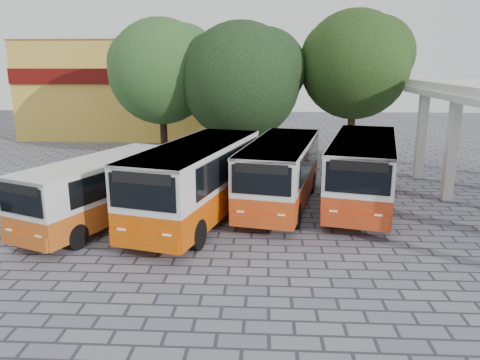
# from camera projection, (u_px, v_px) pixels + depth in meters

# --- Properties ---
(ground) EXTENTS (90.00, 90.00, 0.00)m
(ground) POSITION_uv_depth(u_px,v_px,m) (285.00, 246.00, 16.68)
(ground) COLOR slate
(ground) RESTS_ON ground
(shophouse_block) EXTENTS (20.40, 10.40, 8.30)m
(shophouse_block) POSITION_uv_depth(u_px,v_px,m) (150.00, 87.00, 41.36)
(shophouse_block) COLOR gold
(shophouse_block) RESTS_ON ground
(bus_far_left) EXTENTS (4.92, 7.90, 2.66)m
(bus_far_left) POSITION_uv_depth(u_px,v_px,m) (100.00, 187.00, 18.48)
(bus_far_left) COLOR #B64E13
(bus_far_left) RESTS_ON ground
(bus_centre_left) EXTENTS (4.83, 9.27, 3.17)m
(bus_centre_left) POSITION_uv_depth(u_px,v_px,m) (197.00, 177.00, 18.88)
(bus_centre_left) COLOR #C44700
(bus_centre_left) RESTS_ON ground
(bus_centre_right) EXTENTS (4.11, 8.62, 2.97)m
(bus_centre_right) POSITION_uv_depth(u_px,v_px,m) (281.00, 169.00, 20.75)
(bus_centre_right) COLOR #C13F0E
(bus_centre_right) RESTS_ON ground
(bus_far_right) EXTENTS (4.58, 9.05, 3.10)m
(bus_far_right) POSITION_uv_depth(u_px,v_px,m) (363.00, 168.00, 20.76)
(bus_far_right) COLOR #B0310E
(bus_far_right) RESTS_ON ground
(tree_left) EXTENTS (7.03, 6.70, 9.07)m
(tree_left) POSITION_uv_depth(u_px,v_px,m) (163.00, 68.00, 29.78)
(tree_left) COLOR black
(tree_left) RESTS_ON ground
(tree_middle) EXTENTS (7.56, 7.20, 8.77)m
(tree_middle) POSITION_uv_depth(u_px,v_px,m) (243.00, 77.00, 28.40)
(tree_middle) COLOR black
(tree_middle) RESTS_ON ground
(tree_right) EXTENTS (6.93, 6.60, 9.45)m
(tree_right) POSITION_uv_depth(u_px,v_px,m) (356.00, 61.00, 28.36)
(tree_right) COLOR #4B3423
(tree_right) RESTS_ON ground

